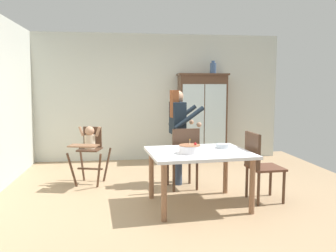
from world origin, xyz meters
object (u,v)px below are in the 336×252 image
ceramic_vase (213,68)px  adult_person (178,125)px  dining_table (199,158)px  birthday_cake (190,149)px  high_chair_with_toddler (90,144)px  serving_bowl (222,146)px  dining_chair_right_end (259,162)px  china_cabinet (202,117)px  dining_chair_far_side (184,154)px

ceramic_vase → adult_person: size_ratio=0.18×
adult_person → ceramic_vase: bearing=-36.8°
dining_table → birthday_cake: 0.24m
adult_person → high_chair_with_toddler: bearing=78.2°
serving_bowl → dining_chair_right_end: bearing=-12.6°
dining_chair_right_end → birthday_cake: bearing=97.7°
serving_bowl → china_cabinet: bearing=83.2°
dining_table → high_chair_with_toddler: bearing=141.1°
high_chair_with_toddler → dining_table: 1.97m
ceramic_vase → dining_chair_far_side: bearing=-115.5°
ceramic_vase → high_chair_with_toddler: size_ratio=0.28×
china_cabinet → dining_table: (-0.68, -2.78, -0.29)m
high_chair_with_toddler → dining_chair_far_side: dining_chair_far_side is taller
dining_table → dining_chair_far_side: size_ratio=1.45×
dining_table → serving_bowl: (0.37, 0.19, 0.12)m
high_chair_with_toddler → serving_bowl: high_chair_with_toddler is taller
china_cabinet → high_chair_with_toddler: china_cabinet is taller
high_chair_with_toddler → birthday_cake: bearing=-30.7°
dining_table → dining_chair_far_side: (-0.07, 0.74, -0.09)m
serving_bowl → birthday_cake: bearing=-148.4°
ceramic_vase → serving_bowl: (-0.54, -2.59, -1.21)m
ceramic_vase → dining_chair_right_end: (-0.05, -2.70, -1.42)m
high_chair_with_toddler → dining_chair_right_end: dining_chair_right_end is taller
dining_table → dining_chair_right_end: dining_chair_right_end is taller
dining_table → adult_person: bearing=95.6°
birthday_cake → dining_chair_right_end: bearing=11.7°
dining_chair_right_end → ceramic_vase: bearing=-5.0°
china_cabinet → dining_table: bearing=-103.8°
serving_bowl → dining_chair_far_side: (-0.44, 0.54, -0.21)m
ceramic_vase → adult_person: ceramic_vase is taller
high_chair_with_toddler → dining_chair_right_end: 2.66m
high_chair_with_toddler → serving_bowl: 2.18m
high_chair_with_toddler → dining_chair_right_end: bearing=-11.9°
ceramic_vase → dining_chair_right_end: ceramic_vase is taller
dining_chair_far_side → high_chair_with_toddler: bearing=-25.7°
china_cabinet → dining_chair_right_end: size_ratio=1.94×
birthday_cake → adult_person: bearing=88.2°
dining_chair_far_side → birthday_cake: bearing=78.0°
birthday_cake → serving_bowl: birthday_cake is taller
ceramic_vase → high_chair_with_toddler: (-2.44, -1.55, -1.32)m
ceramic_vase → high_chair_with_toddler: ceramic_vase is taller
adult_person → birthday_cake: size_ratio=5.47×
adult_person → dining_chair_right_end: bearing=-141.8°
china_cabinet → dining_table: china_cabinet is taller
dining_table → serving_bowl: serving_bowl is taller
high_chair_with_toddler → dining_chair_right_end: (2.40, -1.15, -0.10)m
high_chair_with_toddler → adult_person: adult_person is taller
china_cabinet → dining_table: 2.88m
china_cabinet → dining_chair_far_side: (-0.75, -2.04, -0.38)m
adult_person → birthday_cake: (-0.04, -1.21, -0.17)m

